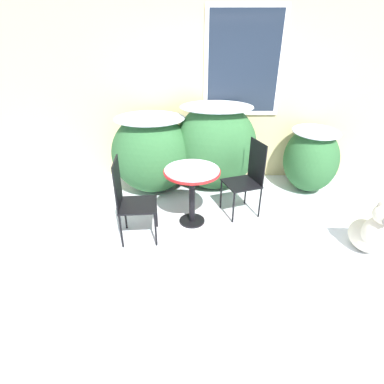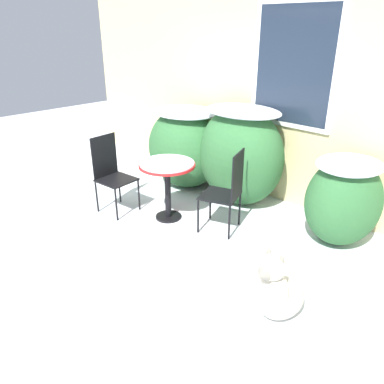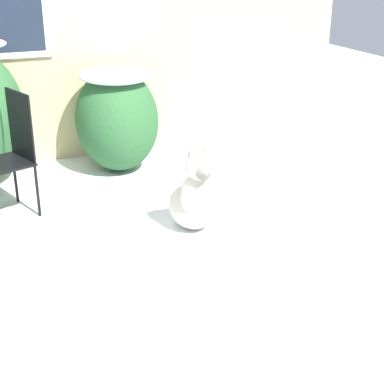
{
  "view_description": "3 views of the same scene",
  "coord_description": "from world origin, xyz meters",
  "px_view_note": "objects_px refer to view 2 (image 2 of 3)",
  "views": [
    {
      "loc": [
        -0.47,
        -2.64,
        2.2
      ],
      "look_at": [
        -0.51,
        0.69,
        0.44
      ],
      "focal_mm": 28.0,
      "sensor_mm": 36.0,
      "label": 1
    },
    {
      "loc": [
        2.72,
        -2.17,
        2.29
      ],
      "look_at": [
        0.0,
        0.6,
        0.55
      ],
      "focal_mm": 35.0,
      "sensor_mm": 36.0,
      "label": 2
    },
    {
      "loc": [
        -0.08,
        -3.73,
        2.04
      ],
      "look_at": [
        1.48,
        0.17,
        0.29
      ],
      "focal_mm": 55.0,
      "sensor_mm": 36.0,
      "label": 3
    }
  ],
  "objects_px": {
    "patio_chair_near_table": "(227,189)",
    "patio_chair_far_side": "(111,172)",
    "dog": "(278,292)",
    "patio_table": "(167,173)"
  },
  "relations": [
    {
      "from": "patio_chair_near_table",
      "to": "patio_chair_far_side",
      "type": "bearing_deg",
      "value": -87.14
    },
    {
      "from": "patio_chair_far_side",
      "to": "dog",
      "type": "bearing_deg",
      "value": -100.38
    },
    {
      "from": "patio_chair_near_table",
      "to": "patio_chair_far_side",
      "type": "relative_size",
      "value": 1.0
    },
    {
      "from": "patio_chair_near_table",
      "to": "patio_chair_far_side",
      "type": "distance_m",
      "value": 1.57
    },
    {
      "from": "patio_table",
      "to": "patio_chair_far_side",
      "type": "bearing_deg",
      "value": -154.33
    },
    {
      "from": "patio_table",
      "to": "dog",
      "type": "xyz_separation_m",
      "value": [
        1.99,
        -0.57,
        -0.36
      ]
    },
    {
      "from": "patio_table",
      "to": "dog",
      "type": "bearing_deg",
      "value": -15.97
    },
    {
      "from": "dog",
      "to": "patio_chair_far_side",
      "type": "bearing_deg",
      "value": 178.58
    },
    {
      "from": "patio_table",
      "to": "patio_chair_far_side",
      "type": "distance_m",
      "value": 0.79
    },
    {
      "from": "patio_chair_far_side",
      "to": "patio_chair_near_table",
      "type": "bearing_deg",
      "value": -72.44
    }
  ]
}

